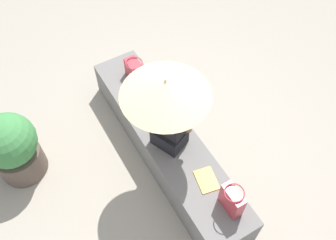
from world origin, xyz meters
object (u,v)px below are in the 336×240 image
object	(u,v)px
tote_bag_canvas	(135,71)
planter_near	(12,147)
person_seated	(170,122)
magazine	(207,180)
handbag_black	(232,200)
parasol	(166,88)

from	to	relation	value
tote_bag_canvas	planter_near	size ratio (longest dim) A/B	0.31
person_seated	magazine	size ratio (longest dim) A/B	3.21
person_seated	magazine	xyz separation A→B (m)	(0.61, 0.10, -0.38)
magazine	person_seated	bearing A→B (deg)	-159.95
handbag_black	planter_near	world-z (taller)	planter_near
person_seated	handbag_black	world-z (taller)	person_seated
person_seated	magazine	world-z (taller)	person_seated
handbag_black	tote_bag_canvas	distance (m)	2.04
magazine	planter_near	bearing A→B (deg)	-119.69
person_seated	magazine	distance (m)	0.73
tote_bag_canvas	planter_near	bearing A→B (deg)	-82.01
parasol	magazine	world-z (taller)	parasol
handbag_black	magazine	size ratio (longest dim) A/B	1.24
handbag_black	tote_bag_canvas	bearing A→B (deg)	-179.49
tote_bag_canvas	planter_near	distance (m)	1.70
parasol	magazine	size ratio (longest dim) A/B	4.02
parasol	tote_bag_canvas	world-z (taller)	parasol
parasol	magazine	xyz separation A→B (m)	(0.59, 0.15, -0.99)
person_seated	tote_bag_canvas	size ratio (longest dim) A/B	3.07
parasol	handbag_black	distance (m)	1.28
parasol	tote_bag_canvas	size ratio (longest dim) A/B	3.84
parasol	handbag_black	size ratio (longest dim) A/B	3.23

